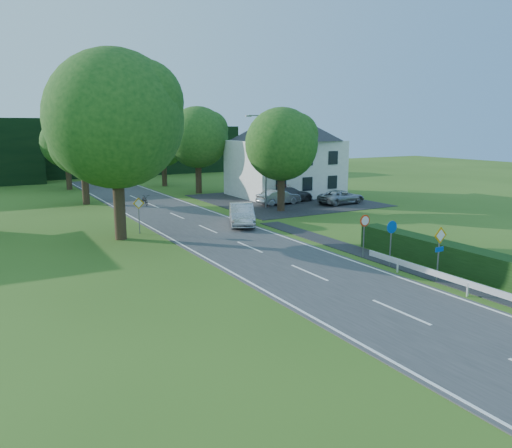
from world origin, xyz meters
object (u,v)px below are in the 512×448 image
streetlight (265,157)px  parasol (282,193)px  parked_car_grey (289,194)px  parked_car_silver_b (342,197)px  parked_car_silver_a (279,197)px  motorcycle (145,200)px  moving_car (242,214)px

streetlight → parasol: size_ratio=3.91×
parked_car_grey → parked_car_silver_b: 4.91m
parked_car_grey → parasol: size_ratio=2.33×
parked_car_silver_a → motorcycle: bearing=58.0°
moving_car → motorcycle: (-3.26, 12.51, -0.30)m
moving_car → parked_car_silver_a: (7.45, 6.90, -0.10)m
streetlight → parked_car_grey: size_ratio=1.68×
parked_car_silver_a → parasol: size_ratio=2.02×
moving_car → parasol: size_ratio=2.31×
parked_car_silver_a → parasol: (0.64, 0.39, 0.24)m
moving_car → motorcycle: bearing=129.1°
parked_car_silver_a → parked_car_grey: (1.81, 1.00, 0.01)m
streetlight → motorcycle: 11.56m
streetlight → parked_car_silver_a: bearing=25.6°
parked_car_grey → parasol: bearing=117.9°
streetlight → parked_car_silver_b: 8.35m
motorcycle → parked_car_grey: (12.52, -4.60, 0.22)m
parasol → parked_car_grey: bearing=27.5°
parked_car_silver_a → parked_car_silver_b: (5.20, -2.55, -0.05)m
parked_car_grey → parasol: (-1.17, -0.61, 0.23)m
motorcycle → parked_car_grey: parked_car_grey is taller
parked_car_grey → parked_car_silver_b: size_ratio=1.05×
streetlight → parked_car_silver_b: streetlight is taller
parked_car_silver_b → parasol: 5.43m
moving_car → parked_car_silver_b: 13.37m
streetlight → motorcycle: (-8.62, 6.60, -3.95)m
motorcycle → parasol: size_ratio=0.88×
motorcycle → parked_car_silver_b: size_ratio=0.40×
parked_car_silver_a → parked_car_grey: 2.07m
parasol → parked_car_silver_b: bearing=-32.9°
parked_car_silver_b → parked_car_silver_a: bearing=59.9°
parked_car_grey → parked_car_silver_a: bearing=119.3°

